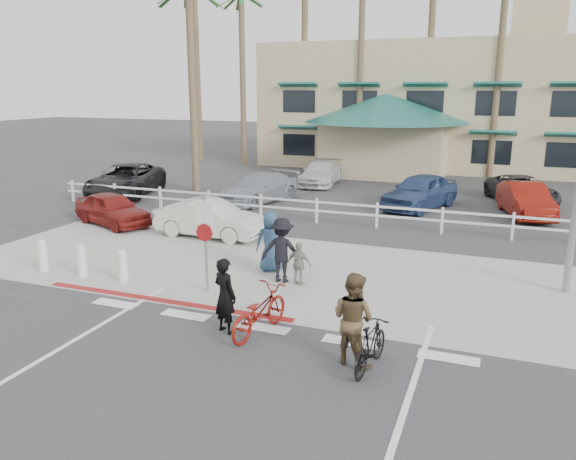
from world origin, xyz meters
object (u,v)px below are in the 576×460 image
at_px(car_white_sedan, 210,219).
at_px(bike_red, 259,311).
at_px(sign_post, 206,238).
at_px(car_red_compact, 112,209).
at_px(bike_black, 371,346).

bearing_deg(car_white_sedan, bike_red, -141.32).
distance_m(sign_post, car_red_compact, 8.79).
distance_m(bike_black, car_white_sedan, 10.68).
relative_size(sign_post, bike_red, 1.47).
bearing_deg(sign_post, car_red_compact, 143.49).
height_order(bike_red, bike_black, bike_red).
relative_size(sign_post, bike_black, 1.83).
xyz_separation_m(bike_red, bike_black, (2.62, -0.71, -0.04)).
relative_size(car_white_sedan, car_red_compact, 1.09).
bearing_deg(bike_red, car_white_sedan, -43.38).
height_order(bike_red, car_white_sedan, car_white_sedan).
relative_size(bike_red, bike_black, 1.24).
distance_m(bike_red, car_white_sedan, 8.43).
xyz_separation_m(bike_red, car_red_compact, (-9.35, 7.09, 0.11)).
distance_m(sign_post, bike_red, 3.13).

